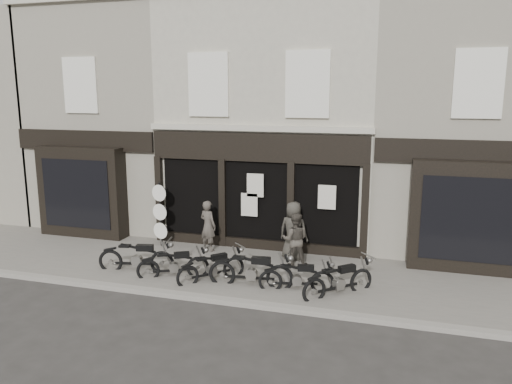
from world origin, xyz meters
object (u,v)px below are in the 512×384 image
(motorcycle_2, at_px, (212,270))
(motorcycle_4, at_px, (297,280))
(motorcycle_1, at_px, (174,267))
(motorcycle_3, at_px, (252,273))
(advert_sign_post, at_px, (160,217))
(motorcycle_0, at_px, (137,260))
(man_left, at_px, (208,226))
(motorcycle_5, at_px, (339,283))
(man_centre, at_px, (295,239))
(man_right, at_px, (293,231))

(motorcycle_2, distance_m, motorcycle_4, 2.39)
(motorcycle_1, xyz_separation_m, motorcycle_4, (3.50, 0.03, -0.01))
(motorcycle_2, bearing_deg, motorcycle_3, -50.48)
(advert_sign_post, bearing_deg, motorcycle_4, -15.04)
(motorcycle_3, xyz_separation_m, advert_sign_post, (-3.92, 2.45, 0.67))
(motorcycle_2, bearing_deg, advert_sign_post, 92.50)
(motorcycle_0, relative_size, man_left, 1.33)
(motorcycle_3, bearing_deg, man_left, 127.08)
(motorcycle_0, distance_m, motorcycle_5, 5.81)
(advert_sign_post, bearing_deg, man_left, 8.96)
(man_centre, bearing_deg, motorcycle_1, 20.90)
(motorcycle_4, xyz_separation_m, advert_sign_post, (-5.14, 2.39, 0.73))
(motorcycle_2, distance_m, motorcycle_5, 3.47)
(motorcycle_2, xyz_separation_m, man_centre, (1.94, 1.75, 0.53))
(motorcycle_3, relative_size, man_right, 1.27)
(motorcycle_1, relative_size, man_right, 1.02)
(motorcycle_2, xyz_separation_m, advert_sign_post, (-2.76, 2.37, 0.72))
(motorcycle_1, distance_m, motorcycle_5, 4.58)
(motorcycle_5, relative_size, advert_sign_post, 0.75)
(motorcycle_1, distance_m, man_left, 2.46)
(motorcycle_3, bearing_deg, motorcycle_5, -4.18)
(man_left, bearing_deg, man_right, -159.59)
(motorcycle_0, relative_size, motorcycle_1, 1.19)
(motorcycle_3, xyz_separation_m, man_right, (0.61, 2.37, 0.59))
(motorcycle_3, height_order, advert_sign_post, advert_sign_post)
(motorcycle_3, bearing_deg, motorcycle_2, 170.93)
(man_centre, bearing_deg, advert_sign_post, -17.16)
(man_left, bearing_deg, man_centre, -169.82)
(motorcycle_2, xyz_separation_m, motorcycle_3, (1.16, -0.08, 0.05))
(motorcycle_0, distance_m, motorcycle_4, 4.73)
(man_centre, bearing_deg, man_right, -82.39)
(man_centre, bearing_deg, man_left, -20.90)
(man_left, distance_m, advert_sign_post, 1.71)
(motorcycle_4, bearing_deg, man_left, 132.08)
(motorcycle_1, height_order, motorcycle_5, motorcycle_5)
(man_centre, bearing_deg, motorcycle_2, 32.52)
(motorcycle_2, relative_size, man_left, 0.99)
(motorcycle_0, xyz_separation_m, motorcycle_5, (5.81, -0.11, -0.02))
(motorcycle_2, bearing_deg, motorcycle_0, 131.35)
(motorcycle_4, distance_m, man_right, 2.48)
(motorcycle_5, relative_size, man_right, 0.94)
(motorcycle_1, bearing_deg, motorcycle_2, -24.75)
(motorcycle_0, distance_m, man_right, 4.71)
(man_right, bearing_deg, motorcycle_2, 59.95)
(motorcycle_3, bearing_deg, motorcycle_1, 173.94)
(man_right, bearing_deg, motorcycle_5, 133.84)
(motorcycle_1, xyz_separation_m, advert_sign_post, (-1.64, 2.42, 0.72))
(man_right, distance_m, advert_sign_post, 4.53)
(man_left, bearing_deg, advert_sign_post, 20.62)
(man_right, bearing_deg, motorcycle_4, 112.60)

